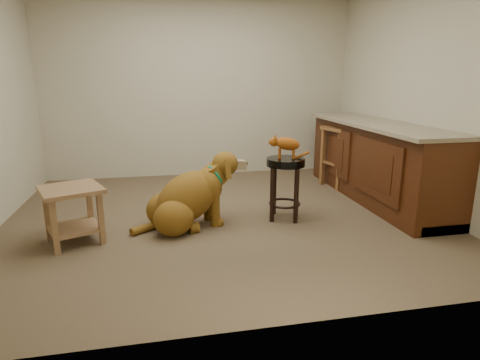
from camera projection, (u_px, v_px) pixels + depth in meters
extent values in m
cube|color=brown|center=(223.00, 217.00, 4.32)|extent=(4.50, 4.00, 0.01)
cube|color=beige|center=(200.00, 88.00, 5.89)|extent=(4.50, 0.04, 2.60)
cube|color=beige|center=(281.00, 110.00, 2.10)|extent=(4.50, 0.04, 2.60)
cube|color=beige|center=(422.00, 92.00, 4.43)|extent=(0.04, 4.00, 2.60)
cube|color=#4A220D|center=(377.00, 163.00, 4.87)|extent=(0.60, 2.50, 0.90)
cube|color=gray|center=(378.00, 124.00, 4.75)|extent=(0.70, 2.56, 0.04)
cube|color=black|center=(377.00, 194.00, 4.98)|extent=(0.52, 2.50, 0.10)
cube|color=#4A220D|center=(377.00, 170.00, 4.28)|extent=(0.02, 0.90, 0.62)
cube|color=#4A220D|center=(334.00, 151.00, 5.32)|extent=(0.02, 0.90, 0.62)
cube|color=#3D1B0A|center=(376.00, 170.00, 4.27)|extent=(0.02, 0.60, 0.40)
cube|color=#3D1B0A|center=(333.00, 151.00, 5.32)|extent=(0.02, 0.60, 0.40)
cylinder|color=black|center=(297.00, 190.00, 4.30)|extent=(0.05, 0.05, 0.57)
cylinder|color=black|center=(274.00, 189.00, 4.34)|extent=(0.05, 0.05, 0.57)
cylinder|color=black|center=(296.00, 196.00, 4.07)|extent=(0.05, 0.05, 0.57)
cylinder|color=black|center=(272.00, 195.00, 4.11)|extent=(0.05, 0.05, 0.57)
torus|color=black|center=(284.00, 203.00, 4.24)|extent=(0.43, 0.43, 0.03)
cylinder|color=black|center=(286.00, 162.00, 4.12)|extent=(0.40, 0.40, 0.08)
cube|color=brown|center=(343.00, 155.00, 5.66)|extent=(0.06, 0.06, 0.77)
cube|color=brown|center=(323.00, 157.00, 5.51)|extent=(0.06, 0.06, 0.77)
cube|color=brown|center=(360.00, 160.00, 5.35)|extent=(0.06, 0.06, 0.77)
cube|color=brown|center=(340.00, 162.00, 5.20)|extent=(0.06, 0.06, 0.77)
cube|color=brown|center=(343.00, 128.00, 5.33)|extent=(0.54, 0.54, 0.04)
cube|color=olive|center=(90.00, 208.00, 3.87)|extent=(0.06, 0.06, 0.48)
cube|color=olive|center=(47.00, 215.00, 3.67)|extent=(0.06, 0.06, 0.48)
cube|color=olive|center=(101.00, 219.00, 3.57)|extent=(0.06, 0.06, 0.48)
cube|color=olive|center=(55.00, 228.00, 3.36)|extent=(0.06, 0.06, 0.48)
cube|color=olive|center=(71.00, 189.00, 3.55)|extent=(0.65, 0.65, 0.04)
cube|color=olive|center=(75.00, 228.00, 3.64)|extent=(0.55, 0.55, 0.03)
ellipsoid|color=brown|center=(166.00, 209.00, 4.04)|extent=(0.46, 0.41, 0.35)
ellipsoid|color=brown|center=(174.00, 218.00, 3.79)|extent=(0.46, 0.41, 0.35)
cylinder|color=brown|center=(183.00, 217.00, 4.17)|extent=(0.11, 0.13, 0.11)
cylinder|color=brown|center=(194.00, 228.00, 3.88)|extent=(0.11, 0.13, 0.11)
ellipsoid|color=brown|center=(187.00, 197.00, 3.96)|extent=(0.88, 0.61, 0.72)
ellipsoid|color=brown|center=(207.00, 186.00, 4.03)|extent=(0.37, 0.40, 0.36)
cylinder|color=brown|center=(208.00, 201.00, 4.18)|extent=(0.11, 0.11, 0.42)
cylinder|color=brown|center=(215.00, 206.00, 4.01)|extent=(0.11, 0.11, 0.42)
sphere|color=brown|center=(211.00, 217.00, 4.24)|extent=(0.11, 0.11, 0.11)
sphere|color=brown|center=(219.00, 223.00, 4.07)|extent=(0.11, 0.11, 0.11)
cylinder|color=brown|center=(215.00, 175.00, 4.04)|extent=(0.30, 0.25, 0.27)
ellipsoid|color=brown|center=(225.00, 164.00, 4.06)|extent=(0.32, 0.30, 0.25)
cube|color=#99855F|center=(238.00, 165.00, 4.12)|extent=(0.20, 0.14, 0.12)
sphere|color=black|center=(245.00, 163.00, 4.16)|extent=(0.06, 0.06, 0.06)
cube|color=brown|center=(219.00, 165.00, 4.16)|extent=(0.07, 0.08, 0.19)
cube|color=brown|center=(228.00, 170.00, 3.96)|extent=(0.07, 0.08, 0.19)
torus|color=#0F794A|center=(215.00, 176.00, 4.04)|extent=(0.20, 0.27, 0.22)
cylinder|color=#D8BF4C|center=(220.00, 182.00, 4.08)|extent=(0.02, 0.05, 0.05)
cylinder|color=brown|center=(146.00, 228.00, 3.90)|extent=(0.32, 0.25, 0.08)
ellipsoid|color=#8C410E|center=(288.00, 144.00, 4.07)|extent=(0.29, 0.21, 0.16)
cylinder|color=#8C410E|center=(280.00, 153.00, 4.14)|extent=(0.03, 0.03, 0.10)
sphere|color=#8C410E|center=(280.00, 156.00, 4.15)|extent=(0.03, 0.03, 0.03)
cylinder|color=#8C410E|center=(279.00, 154.00, 4.08)|extent=(0.03, 0.03, 0.10)
sphere|color=#8C410E|center=(279.00, 158.00, 4.09)|extent=(0.03, 0.03, 0.03)
cylinder|color=#8C410E|center=(294.00, 153.00, 4.12)|extent=(0.03, 0.03, 0.10)
sphere|color=#8C410E|center=(294.00, 157.00, 4.13)|extent=(0.03, 0.03, 0.03)
cylinder|color=#8C410E|center=(293.00, 154.00, 4.06)|extent=(0.03, 0.03, 0.10)
sphere|color=#8C410E|center=(293.00, 158.00, 4.07)|extent=(0.03, 0.03, 0.03)
sphere|color=#8C410E|center=(274.00, 142.00, 4.09)|extent=(0.09, 0.09, 0.09)
sphere|color=#8C410E|center=(270.00, 143.00, 4.10)|extent=(0.04, 0.04, 0.04)
sphere|color=brown|center=(269.00, 143.00, 4.10)|extent=(0.01, 0.01, 0.01)
cone|color=#8C410E|center=(275.00, 136.00, 4.10)|extent=(0.05, 0.05, 0.05)
cone|color=#C66B60|center=(275.00, 137.00, 4.11)|extent=(0.03, 0.03, 0.03)
cone|color=#8C410E|center=(275.00, 137.00, 4.05)|extent=(0.05, 0.05, 0.05)
cone|color=#C66B60|center=(275.00, 138.00, 4.05)|extent=(0.03, 0.03, 0.03)
cylinder|color=#8C410E|center=(300.00, 156.00, 4.12)|extent=(0.20, 0.04, 0.09)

